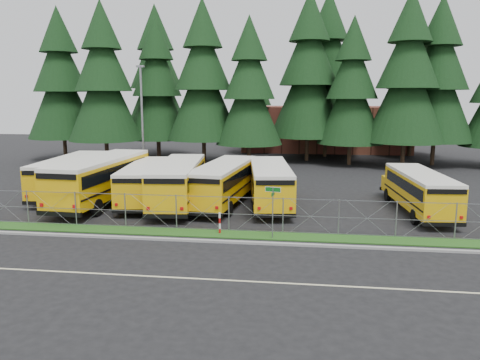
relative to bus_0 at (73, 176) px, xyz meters
name	(u,v)px	position (x,y,z in m)	size (l,w,h in m)	color
ground	(249,227)	(14.17, -6.96, -1.45)	(120.00, 120.00, 0.00)	black
curb	(242,242)	(14.17, -10.06, -1.39)	(50.00, 0.25, 0.12)	gray
grass_verge	(245,235)	(14.17, -8.66, -1.42)	(50.00, 1.40, 0.06)	#184413
road_lane_line	(227,280)	(14.17, -14.96, -1.45)	(50.00, 0.12, 0.01)	beige
chainlink_fence	(247,214)	(14.17, -7.96, -0.45)	(44.00, 0.10, 2.00)	gray
brick_building	(325,128)	(20.17, 33.04, 1.55)	(22.00, 10.00, 6.00)	brown
bus_0	(73,176)	(0.00, 0.00, 0.00)	(2.62, 11.08, 2.91)	#DEA607
bus_1	(104,180)	(3.37, -2.14, 0.17)	(2.93, 12.40, 3.25)	#DEA607
bus_2	(147,183)	(6.28, -1.50, -0.08)	(2.47, 10.45, 2.74)	#DEA607
bus_3	(179,184)	(8.80, -2.10, 0.05)	(2.71, 11.46, 3.00)	#DEA607
bus_4	(225,184)	(11.88, -1.44, -0.01)	(2.60, 11.04, 2.89)	#DEA607
bus_5	(270,185)	(14.98, -1.29, -0.02)	(2.57, 10.90, 2.86)	#DEA607
bus_east	(418,192)	(24.61, -2.14, -0.12)	(2.40, 10.19, 2.67)	#DEA607
street_sign	(273,202)	(15.68, -9.13, 0.58)	(0.83, 0.54, 2.81)	gray
striped_bollard	(220,223)	(12.76, -8.56, -0.85)	(0.11, 0.11, 1.20)	#B20C0C
light_standard	(142,118)	(2.61, 8.51, 4.05)	(0.70, 0.35, 10.14)	gray
conifer_0	(61,84)	(-10.75, 19.14, 7.31)	(7.92, 7.92, 17.52)	black
conifer_1	(103,83)	(-4.53, 16.74, 7.36)	(7.97, 7.97, 17.62)	black
conifer_2	(157,89)	(0.21, 20.84, 6.75)	(7.42, 7.42, 16.41)	black
conifer_3	(203,82)	(6.17, 18.61, 7.50)	(8.10, 8.10, 17.91)	black
conifer_4	(249,92)	(11.45, 17.10, 6.41)	(7.11, 7.11, 15.73)	black
conifer_5	(308,77)	(17.67, 21.74, 8.09)	(8.63, 8.63, 19.08)	black
conifer_6	(352,92)	(22.29, 19.15, 6.45)	(7.14, 7.14, 15.80)	black
conifer_7	(407,80)	(27.72, 18.04, 7.64)	(8.22, 8.22, 18.18)	black
conifer_8	(438,82)	(31.24, 19.98, 7.47)	(8.07, 8.07, 17.85)	black
conifer_10	(156,81)	(-1.06, 24.71, 7.80)	(8.37, 8.37, 18.51)	black
conifer_11	(253,100)	(10.64, 28.63, 5.45)	(6.25, 6.25, 13.81)	black
conifer_12	(327,75)	(19.96, 25.92, 8.45)	(8.96, 8.96, 19.81)	black
conifer_13	(414,82)	(30.53, 27.81, 7.70)	(8.28, 8.28, 18.31)	black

